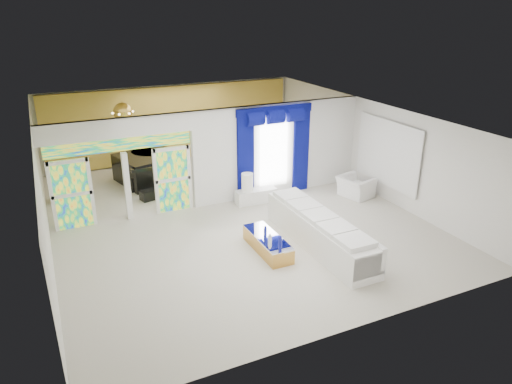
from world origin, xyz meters
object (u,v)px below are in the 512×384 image
white_sofa (319,232)px  coffee_table (268,244)px  console_table (256,196)px  armchair (355,187)px  grand_piano (143,169)px

white_sofa → coffee_table: bearing=167.4°
white_sofa → console_table: 3.32m
armchair → coffee_table: bearing=103.0°
coffee_table → grand_piano: grand_piano is taller
console_table → grand_piano: size_ratio=0.68×
console_table → white_sofa: bearing=-85.3°
console_table → armchair: size_ratio=1.26×
white_sofa → armchair: (2.88, 2.39, -0.06)m
white_sofa → grand_piano: grand_piano is taller
white_sofa → armchair: size_ratio=4.04×
console_table → armchair: bearing=-16.2°
white_sofa → console_table: (-0.27, 3.31, -0.18)m
coffee_table → armchair: bearing=26.3°
white_sofa → coffee_table: size_ratio=2.34×
coffee_table → console_table: bearing=70.3°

